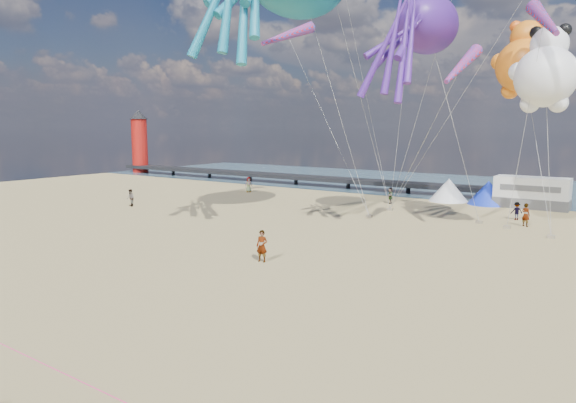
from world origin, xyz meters
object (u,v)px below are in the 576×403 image
object	(u,v)px
tent_white	(449,190)
sandbag_e	(390,210)
kite_panda	(546,77)
windsock_right	(462,65)
sandbag_a	(369,216)
beachgoer_2	(517,211)
sandbag_d	(507,227)
standing_person	(262,246)
beachgoer_0	(249,185)
lighthouse	(140,146)
motorhome_0	(532,193)
kite_octopus_purple	(427,24)
sandbag_b	(479,222)
sandbag_c	(551,237)
beachgoer_5	(526,215)
kite_teddy_orange	(524,66)
beachgoer_4	(390,195)
tent_blue	(488,193)
windsock_mid	(544,19)
windsock_left	(288,35)
beachgoer_1	(131,198)

from	to	relation	value
tent_white	sandbag_e	distance (m)	9.69
kite_panda	sandbag_e	bearing A→B (deg)	179.41
windsock_right	sandbag_a	bearing A→B (deg)	162.89
beachgoer_2	sandbag_d	size ratio (longest dim) A/B	3.03
standing_person	beachgoer_0	bearing A→B (deg)	118.93
lighthouse	beachgoer_2	bearing A→B (deg)	-10.58
motorhome_0	kite_octopus_purple	world-z (taller)	kite_octopus_purple
sandbag_b	sandbag_d	bearing A→B (deg)	-21.10
tent_white	beachgoer_2	xyz separation A→B (m)	(8.16, -7.61, -0.44)
motorhome_0	kite_panda	xyz separation A→B (m)	(2.62, -14.11, 9.66)
lighthouse	beachgoer_0	xyz separation A→B (m)	(31.99, -10.17, -3.60)
motorhome_0	sandbag_a	distance (m)	17.27
sandbag_d	kite_octopus_purple	distance (m)	16.80
tent_white	sandbag_c	size ratio (longest dim) A/B	8.00
standing_person	beachgoer_2	size ratio (longest dim) A/B	1.24
beachgoer_5	kite_teddy_orange	bearing A→B (deg)	71.01
beachgoer_0	lighthouse	bearing A→B (deg)	107.43
sandbag_d	kite_teddy_orange	distance (m)	12.22
kite_panda	kite_teddy_orange	size ratio (longest dim) A/B	1.01
motorhome_0	sandbag_b	size ratio (longest dim) A/B	13.20
beachgoer_5	sandbag_b	distance (m)	3.50
beachgoer_0	windsock_right	xyz separation A→B (m)	(27.91, -11.21, 11.03)
motorhome_0	beachgoer_2	size ratio (longest dim) A/B	4.36
lighthouse	beachgoer_0	bearing A→B (deg)	-17.64
beachgoer_2	sandbag_e	xyz separation A→B (m)	(-10.67, -1.69, -0.65)
kite_octopus_purple	beachgoer_4	bearing A→B (deg)	147.65
kite_panda	windsock_right	bearing A→B (deg)	-125.77
tent_blue	sandbag_e	bearing A→B (deg)	-125.02
beachgoer_4	kite_panda	size ratio (longest dim) A/B	0.24
motorhome_0	beachgoer_0	size ratio (longest dim) A/B	3.65
beachgoer_2	beachgoer_5	xyz separation A→B (m)	(1.17, -2.64, 0.17)
tent_white	sandbag_b	bearing A→B (deg)	-61.48
tent_blue	lighthouse	bearing A→B (deg)	176.05
sandbag_b	kite_panda	xyz separation A→B (m)	(4.60, -3.02, 11.05)
kite_teddy_orange	windsock_mid	distance (m)	6.55
sandbag_d	tent_white	bearing A→B (deg)	124.82
windsock_left	windsock_mid	distance (m)	23.21
tent_white	lighthouse	bearing A→B (deg)	175.76
kite_teddy_orange	standing_person	bearing A→B (deg)	-115.70
lighthouse	sandbag_c	bearing A→B (deg)	-15.22
tent_white	beachgoer_1	bearing A→B (deg)	-138.84
beachgoer_5	windsock_right	bearing A→B (deg)	90.64
beachgoer_0	windsock_mid	bearing A→B (deg)	-72.86
lighthouse	beachgoer_4	world-z (taller)	lighthouse
tent_white	kite_panda	world-z (taller)	kite_panda
tent_white	beachgoer_0	xyz separation A→B (m)	(-22.01, -6.17, -0.30)
motorhome_0	windsock_mid	bearing A→B (deg)	-80.84
kite_teddy_orange	windsock_mid	bearing A→B (deg)	-69.19
sandbag_a	motorhome_0	bearing A→B (deg)	52.12
kite_teddy_orange	kite_panda	bearing A→B (deg)	-56.44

